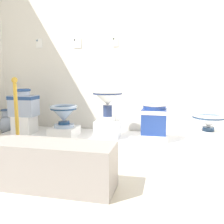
{
  "coord_description": "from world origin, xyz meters",
  "views": [
    {
      "loc": [
        2.74,
        -0.98,
        0.97
      ],
      "look_at": [
        2.02,
        2.28,
        0.46
      ],
      "focal_mm": 39.49,
      "sensor_mm": 36.0,
      "label": 1
    }
  ],
  "objects_px": {
    "antique_toilet_rightmost": "(64,114)",
    "stanchion_post_near_left": "(18,140)",
    "antique_toilet_squat_floral": "(24,103)",
    "info_placard_second": "(77,43)",
    "antique_toilet_tall_cobalt": "(154,117)",
    "antique_toilet_leftmost": "(108,99)",
    "plinth_block_rightmost": "(64,132)",
    "decorative_vase_spare": "(6,124)",
    "plinth_block_leftmost": "(108,129)",
    "museum_bench": "(47,165)",
    "plinth_block_central_ornate": "(208,140)",
    "antique_toilet_central_ornate": "(209,121)",
    "plinth_block_tall_cobalt": "(154,137)",
    "info_placard_first": "(39,43)",
    "info_placard_third": "(116,42)"
  },
  "relations": [
    {
      "from": "info_placard_second",
      "to": "museum_bench",
      "type": "relative_size",
      "value": 0.13
    },
    {
      "from": "plinth_block_central_ornate",
      "to": "antique_toilet_rightmost",
      "type": "bearing_deg",
      "value": 179.89
    },
    {
      "from": "antique_toilet_tall_cobalt",
      "to": "museum_bench",
      "type": "height_order",
      "value": "antique_toilet_tall_cobalt"
    },
    {
      "from": "info_placard_second",
      "to": "antique_toilet_tall_cobalt",
      "type": "bearing_deg",
      "value": -21.79
    },
    {
      "from": "antique_toilet_squat_floral",
      "to": "info_placard_first",
      "type": "height_order",
      "value": "info_placard_first"
    },
    {
      "from": "info_placard_third",
      "to": "stanchion_post_near_left",
      "type": "bearing_deg",
      "value": -118.1
    },
    {
      "from": "plinth_block_leftmost",
      "to": "antique_toilet_leftmost",
      "type": "distance_m",
      "value": 0.43
    },
    {
      "from": "plinth_block_leftmost",
      "to": "decorative_vase_spare",
      "type": "xyz_separation_m",
      "value": [
        -1.75,
        0.17,
        -0.04
      ]
    },
    {
      "from": "stanchion_post_near_left",
      "to": "plinth_block_rightmost",
      "type": "bearing_deg",
      "value": 80.71
    },
    {
      "from": "antique_toilet_tall_cobalt",
      "to": "museum_bench",
      "type": "xyz_separation_m",
      "value": [
        -0.84,
        -1.41,
        -0.21
      ]
    },
    {
      "from": "stanchion_post_near_left",
      "to": "museum_bench",
      "type": "xyz_separation_m",
      "value": [
        0.57,
        -0.45,
        -0.07
      ]
    },
    {
      "from": "plinth_block_central_ornate",
      "to": "stanchion_post_near_left",
      "type": "xyz_separation_m",
      "value": [
        -2.08,
        -0.89,
        0.11
      ]
    },
    {
      "from": "plinth_block_leftmost",
      "to": "stanchion_post_near_left",
      "type": "height_order",
      "value": "stanchion_post_near_left"
    },
    {
      "from": "plinth_block_leftmost",
      "to": "plinth_block_central_ornate",
      "type": "distance_m",
      "value": 1.32
    },
    {
      "from": "antique_toilet_rightmost",
      "to": "stanchion_post_near_left",
      "type": "relative_size",
      "value": 0.41
    },
    {
      "from": "info_placard_second",
      "to": "stanchion_post_near_left",
      "type": "xyz_separation_m",
      "value": [
        -0.16,
        -1.46,
        -1.2
      ]
    },
    {
      "from": "plinth_block_tall_cobalt",
      "to": "info_placard_second",
      "type": "bearing_deg",
      "value": 158.21
    },
    {
      "from": "info_placard_first",
      "to": "museum_bench",
      "type": "relative_size",
      "value": 0.12
    },
    {
      "from": "plinth_block_tall_cobalt",
      "to": "museum_bench",
      "type": "distance_m",
      "value": 1.64
    },
    {
      "from": "plinth_block_tall_cobalt",
      "to": "antique_toilet_tall_cobalt",
      "type": "distance_m",
      "value": 0.27
    },
    {
      "from": "antique_toilet_leftmost",
      "to": "info_placard_first",
      "type": "relative_size",
      "value": 2.96
    },
    {
      "from": "plinth_block_rightmost",
      "to": "decorative_vase_spare",
      "type": "relative_size",
      "value": 0.89
    },
    {
      "from": "antique_toilet_rightmost",
      "to": "museum_bench",
      "type": "height_order",
      "value": "antique_toilet_rightmost"
    },
    {
      "from": "info_placard_second",
      "to": "decorative_vase_spare",
      "type": "height_order",
      "value": "info_placard_second"
    },
    {
      "from": "antique_toilet_squat_floral",
      "to": "info_placard_second",
      "type": "bearing_deg",
      "value": 36.63
    },
    {
      "from": "plinth_block_leftmost",
      "to": "museum_bench",
      "type": "height_order",
      "value": "museum_bench"
    },
    {
      "from": "plinth_block_rightmost",
      "to": "antique_toilet_rightmost",
      "type": "distance_m",
      "value": 0.26
    },
    {
      "from": "plinth_block_tall_cobalt",
      "to": "antique_toilet_central_ornate",
      "type": "xyz_separation_m",
      "value": [
        0.68,
        -0.06,
        0.25
      ]
    },
    {
      "from": "plinth_block_leftmost",
      "to": "plinth_block_central_ornate",
      "type": "height_order",
      "value": "plinth_block_leftmost"
    },
    {
      "from": "plinth_block_central_ornate",
      "to": "decorative_vase_spare",
      "type": "distance_m",
      "value": 3.08
    },
    {
      "from": "antique_toilet_rightmost",
      "to": "info_placard_second",
      "type": "relative_size",
      "value": 2.55
    },
    {
      "from": "stanchion_post_near_left",
      "to": "antique_toilet_leftmost",
      "type": "bearing_deg",
      "value": 52.19
    },
    {
      "from": "antique_toilet_central_ornate",
      "to": "museum_bench",
      "type": "distance_m",
      "value": 2.03
    },
    {
      "from": "plinth_block_central_ornate",
      "to": "antique_toilet_central_ornate",
      "type": "relative_size",
      "value": 0.9
    },
    {
      "from": "antique_toilet_tall_cobalt",
      "to": "stanchion_post_near_left",
      "type": "bearing_deg",
      "value": -145.78
    },
    {
      "from": "antique_toilet_leftmost",
      "to": "museum_bench",
      "type": "relative_size",
      "value": 0.36
    },
    {
      "from": "antique_toilet_rightmost",
      "to": "plinth_block_leftmost",
      "type": "relative_size",
      "value": 1.17
    },
    {
      "from": "plinth_block_rightmost",
      "to": "antique_toilet_central_ornate",
      "type": "xyz_separation_m",
      "value": [
        1.94,
        -0.0,
        0.23
      ]
    },
    {
      "from": "plinth_block_rightmost",
      "to": "info_placard_first",
      "type": "height_order",
      "value": "info_placard_first"
    },
    {
      "from": "plinth_block_tall_cobalt",
      "to": "info_placard_third",
      "type": "relative_size",
      "value": 2.77
    },
    {
      "from": "info_placard_third",
      "to": "museum_bench",
      "type": "relative_size",
      "value": 0.12
    },
    {
      "from": "decorative_vase_spare",
      "to": "stanchion_post_near_left",
      "type": "height_order",
      "value": "stanchion_post_near_left"
    },
    {
      "from": "antique_toilet_rightmost",
      "to": "antique_toilet_leftmost",
      "type": "bearing_deg",
      "value": 8.1
    },
    {
      "from": "plinth_block_rightmost",
      "to": "museum_bench",
      "type": "relative_size",
      "value": 0.31
    },
    {
      "from": "stanchion_post_near_left",
      "to": "museum_bench",
      "type": "distance_m",
      "value": 0.73
    },
    {
      "from": "info_placard_second",
      "to": "stanchion_post_near_left",
      "type": "distance_m",
      "value": 1.89
    },
    {
      "from": "plinth_block_rightmost",
      "to": "museum_bench",
      "type": "height_order",
      "value": "museum_bench"
    },
    {
      "from": "plinth_block_central_ornate",
      "to": "plinth_block_leftmost",
      "type": "bearing_deg",
      "value": 176.02
    },
    {
      "from": "plinth_block_leftmost",
      "to": "stanchion_post_near_left",
      "type": "xyz_separation_m",
      "value": [
        -0.76,
        -0.98,
        0.05
      ]
    },
    {
      "from": "antique_toilet_central_ornate",
      "to": "info_placard_first",
      "type": "height_order",
      "value": "info_placard_first"
    }
  ]
}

